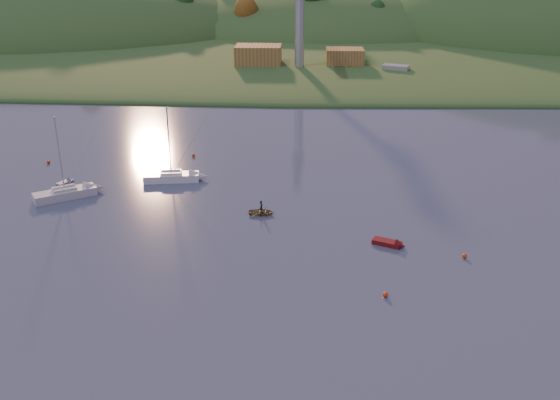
{
  "coord_description": "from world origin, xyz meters",
  "views": [
    {
      "loc": [
        3.68,
        -29.81,
        30.09
      ],
      "look_at": [
        0.89,
        36.63,
        2.61
      ],
      "focal_mm": 40.0,
      "sensor_mm": 36.0,
      "label": 1
    }
  ],
  "objects_px": {
    "sailboat_near": "(65,193)",
    "red_tender": "(393,244)",
    "sailboat_far": "(171,176)",
    "grey_dinghy": "(68,182)",
    "canoe": "(261,212)"
  },
  "relations": [
    {
      "from": "sailboat_far",
      "to": "red_tender",
      "type": "height_order",
      "value": "sailboat_far"
    },
    {
      "from": "red_tender",
      "to": "sailboat_near",
      "type": "bearing_deg",
      "value": -171.56
    },
    {
      "from": "canoe",
      "to": "red_tender",
      "type": "xyz_separation_m",
      "value": [
        14.69,
        -7.79,
        -0.06
      ]
    },
    {
      "from": "sailboat_near",
      "to": "grey_dinghy",
      "type": "xyz_separation_m",
      "value": [
        -1.58,
        5.23,
        -0.5
      ]
    },
    {
      "from": "sailboat_near",
      "to": "sailboat_far",
      "type": "distance_m",
      "value": 13.99
    },
    {
      "from": "canoe",
      "to": "red_tender",
      "type": "height_order",
      "value": "red_tender"
    },
    {
      "from": "sailboat_far",
      "to": "red_tender",
      "type": "distance_m",
      "value": 33.46
    },
    {
      "from": "sailboat_far",
      "to": "red_tender",
      "type": "xyz_separation_m",
      "value": [
        27.76,
        -18.69,
        -0.43
      ]
    },
    {
      "from": "red_tender",
      "to": "grey_dinghy",
      "type": "relative_size",
      "value": 1.33
    },
    {
      "from": "sailboat_far",
      "to": "red_tender",
      "type": "bearing_deg",
      "value": -41.62
    },
    {
      "from": "sailboat_far",
      "to": "grey_dinghy",
      "type": "distance_m",
      "value": 13.95
    },
    {
      "from": "sailboat_near",
      "to": "red_tender",
      "type": "bearing_deg",
      "value": -49.85
    },
    {
      "from": "sailboat_far",
      "to": "canoe",
      "type": "bearing_deg",
      "value": -47.49
    },
    {
      "from": "sailboat_near",
      "to": "grey_dinghy",
      "type": "distance_m",
      "value": 5.48
    },
    {
      "from": "sailboat_near",
      "to": "sailboat_far",
      "type": "height_order",
      "value": "sailboat_near"
    }
  ]
}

